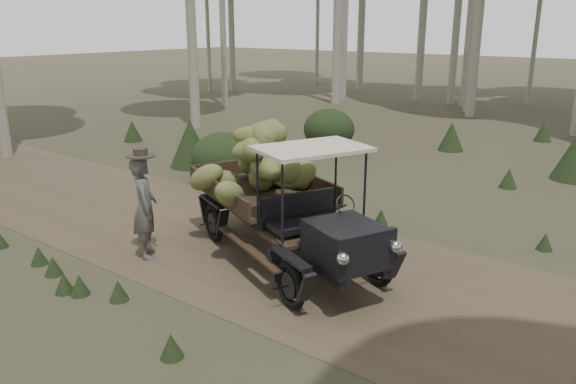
# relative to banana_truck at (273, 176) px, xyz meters

# --- Properties ---
(ground) EXTENTS (120.00, 120.00, 0.00)m
(ground) POSITION_rel_banana_truck_xyz_m (1.35, -0.21, -1.26)
(ground) COLOR #473D2B
(ground) RESTS_ON ground
(dirt_track) EXTENTS (70.00, 4.00, 0.01)m
(dirt_track) POSITION_rel_banana_truck_xyz_m (1.35, -0.21, -1.26)
(dirt_track) COLOR brown
(dirt_track) RESTS_ON ground
(banana_truck) EXTENTS (4.46, 3.01, 2.21)m
(banana_truck) POSITION_rel_banana_truck_xyz_m (0.00, 0.00, 0.00)
(banana_truck) COLOR black
(banana_truck) RESTS_ON ground
(farmer) EXTENTS (0.71, 0.68, 1.78)m
(farmer) POSITION_rel_banana_truck_xyz_m (-1.42, -1.47, -0.42)
(farmer) COLOR #53504B
(farmer) RESTS_ON ground
(undergrowth) EXTENTS (21.97, 22.40, 1.35)m
(undergrowth) POSITION_rel_banana_truck_xyz_m (1.32, -1.72, -0.71)
(undergrowth) COLOR #233319
(undergrowth) RESTS_ON ground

